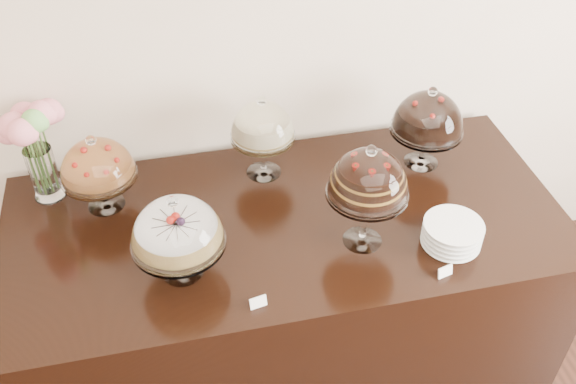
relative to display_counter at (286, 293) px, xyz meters
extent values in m
cube|color=beige|center=(0.30, 0.55, 1.05)|extent=(5.00, 0.04, 3.00)
cube|color=black|center=(0.00, 0.00, 0.00)|extent=(2.20, 1.00, 0.90)
cone|color=white|center=(-0.42, -0.19, 0.46)|extent=(0.15, 0.15, 0.02)
cylinder|color=white|center=(-0.42, -0.19, 0.53)|extent=(0.03, 0.03, 0.12)
cylinder|color=white|center=(-0.42, -0.19, 0.60)|extent=(0.33, 0.33, 0.01)
cylinder|color=tan|center=(-0.42, -0.19, 0.64)|extent=(0.26, 0.26, 0.06)
sphere|color=#B7180E|center=(-0.35, -0.17, 0.68)|extent=(0.02, 0.02, 0.02)
sphere|color=#B7180E|center=(-0.47, -0.14, 0.68)|extent=(0.02, 0.02, 0.02)
sphere|color=#B7180E|center=(-0.43, -0.26, 0.68)|extent=(0.02, 0.02, 0.02)
sphere|color=white|center=(-0.42, -0.19, 0.79)|extent=(0.04, 0.04, 0.04)
cone|color=white|center=(0.26, -0.18, 0.46)|extent=(0.15, 0.15, 0.02)
cylinder|color=white|center=(0.26, -0.18, 0.58)|extent=(0.03, 0.03, 0.21)
cylinder|color=white|center=(0.26, -0.18, 0.69)|extent=(0.30, 0.30, 0.01)
cylinder|color=black|center=(0.26, -0.18, 0.75)|extent=(0.22, 0.22, 0.11)
sphere|color=#B7180E|center=(0.32, -0.16, 0.82)|extent=(0.02, 0.02, 0.02)
sphere|color=#B7180E|center=(0.27, -0.12, 0.82)|extent=(0.02, 0.02, 0.02)
sphere|color=#B7180E|center=(0.22, -0.14, 0.82)|extent=(0.02, 0.02, 0.02)
sphere|color=#B7180E|center=(0.20, -0.20, 0.82)|extent=(0.02, 0.02, 0.02)
sphere|color=#B7180E|center=(0.25, -0.24, 0.82)|extent=(0.02, 0.02, 0.02)
sphere|color=#B7180E|center=(0.30, -0.22, 0.82)|extent=(0.02, 0.02, 0.02)
sphere|color=white|center=(0.26, -0.18, 0.87)|extent=(0.04, 0.04, 0.04)
cone|color=white|center=(-0.03, 0.30, 0.46)|extent=(0.15, 0.15, 0.02)
cylinder|color=white|center=(-0.03, 0.30, 0.55)|extent=(0.03, 0.03, 0.16)
cylinder|color=white|center=(-0.03, 0.30, 0.64)|extent=(0.27, 0.27, 0.01)
cylinder|color=beige|center=(-0.03, 0.30, 0.68)|extent=(0.22, 0.22, 0.07)
sphere|color=white|center=(-0.03, 0.30, 0.81)|extent=(0.04, 0.04, 0.04)
cone|color=white|center=(0.65, 0.22, 0.46)|extent=(0.15, 0.15, 0.02)
cylinder|color=white|center=(0.65, 0.22, 0.55)|extent=(0.03, 0.03, 0.14)
cylinder|color=white|center=(0.65, 0.22, 0.62)|extent=(0.31, 0.31, 0.01)
cylinder|color=black|center=(0.65, 0.22, 0.67)|extent=(0.25, 0.25, 0.08)
sphere|color=#B7180E|center=(0.72, 0.25, 0.72)|extent=(0.02, 0.02, 0.02)
sphere|color=#B7180E|center=(0.60, 0.27, 0.72)|extent=(0.02, 0.02, 0.02)
sphere|color=#B7180E|center=(0.64, 0.16, 0.72)|extent=(0.02, 0.02, 0.02)
sphere|color=white|center=(0.65, 0.22, 0.81)|extent=(0.04, 0.04, 0.04)
cone|color=white|center=(-0.69, 0.24, 0.46)|extent=(0.15, 0.15, 0.02)
cylinder|color=white|center=(-0.69, 0.24, 0.54)|extent=(0.03, 0.03, 0.12)
cylinder|color=white|center=(-0.69, 0.24, 0.60)|extent=(0.30, 0.30, 0.01)
cylinder|color=#B77035|center=(-0.69, 0.24, 0.63)|extent=(0.24, 0.24, 0.04)
sphere|color=#B7180E|center=(-0.62, 0.26, 0.66)|extent=(0.02, 0.02, 0.02)
sphere|color=#B7180E|center=(-0.67, 0.30, 0.66)|extent=(0.02, 0.02, 0.02)
sphere|color=#B7180E|center=(-0.74, 0.28, 0.66)|extent=(0.02, 0.02, 0.02)
sphere|color=#B7180E|center=(-0.75, 0.22, 0.66)|extent=(0.02, 0.02, 0.02)
sphere|color=#B7180E|center=(-0.70, 0.17, 0.66)|extent=(0.02, 0.02, 0.02)
sphere|color=#B7180E|center=(-0.64, 0.19, 0.66)|extent=(0.02, 0.02, 0.02)
sphere|color=white|center=(-0.69, 0.24, 0.77)|extent=(0.04, 0.04, 0.04)
cylinder|color=white|center=(-0.91, 0.35, 0.57)|extent=(0.11, 0.11, 0.23)
cylinder|color=#476B2D|center=(-0.88, 0.35, 0.67)|extent=(0.01, 0.01, 0.35)
sphere|color=pink|center=(-0.86, 0.34, 0.84)|extent=(0.10, 0.10, 0.10)
cylinder|color=#476B2D|center=(-0.88, 0.41, 0.63)|extent=(0.01, 0.01, 0.28)
sphere|color=pink|center=(-0.85, 0.47, 0.77)|extent=(0.11, 0.11, 0.11)
cylinder|color=#476B2D|center=(-0.92, 0.38, 0.65)|extent=(0.01, 0.01, 0.31)
sphere|color=pink|center=(-0.93, 0.40, 0.80)|extent=(0.11, 0.11, 0.11)
cylinder|color=#476B2D|center=(-0.96, 0.37, 0.62)|extent=(0.01, 0.01, 0.26)
sphere|color=pink|center=(-1.00, 0.39, 0.75)|extent=(0.11, 0.11, 0.11)
cylinder|color=#476B2D|center=(-0.93, 0.33, 0.65)|extent=(0.01, 0.01, 0.33)
sphere|color=pink|center=(-0.96, 0.32, 0.82)|extent=(0.11, 0.11, 0.11)
cylinder|color=#476B2D|center=(-0.92, 0.31, 0.66)|extent=(0.01, 0.01, 0.33)
sphere|color=pink|center=(-0.92, 0.26, 0.82)|extent=(0.10, 0.10, 0.10)
cylinder|color=#476B2D|center=(-0.89, 0.32, 0.67)|extent=(0.01, 0.01, 0.35)
sphere|color=#6AAC53|center=(-0.88, 0.30, 0.84)|extent=(0.09, 0.09, 0.09)
cylinder|color=white|center=(0.58, -0.27, 0.45)|extent=(0.22, 0.22, 0.01)
cylinder|color=white|center=(0.58, -0.27, 0.47)|extent=(0.21, 0.21, 0.01)
cylinder|color=white|center=(0.58, -0.27, 0.48)|extent=(0.22, 0.22, 0.01)
cylinder|color=white|center=(0.58, -0.27, 0.49)|extent=(0.21, 0.21, 0.01)
cylinder|color=white|center=(0.58, -0.27, 0.50)|extent=(0.22, 0.22, 0.01)
cylinder|color=white|center=(0.58, -0.27, 0.51)|extent=(0.21, 0.21, 0.01)
cylinder|color=white|center=(0.58, -0.27, 0.52)|extent=(0.22, 0.22, 0.01)
cylinder|color=white|center=(0.58, -0.27, 0.53)|extent=(0.21, 0.21, 0.01)
cylinder|color=white|center=(0.58, -0.27, 0.54)|extent=(0.22, 0.22, 0.01)
cube|color=white|center=(-0.18, -0.41, 0.47)|extent=(0.06, 0.03, 0.04)
cube|color=white|center=(0.49, -0.42, 0.47)|extent=(0.06, 0.03, 0.04)
camera|label=1|loc=(-0.39, -1.80, 2.18)|focal=40.00mm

